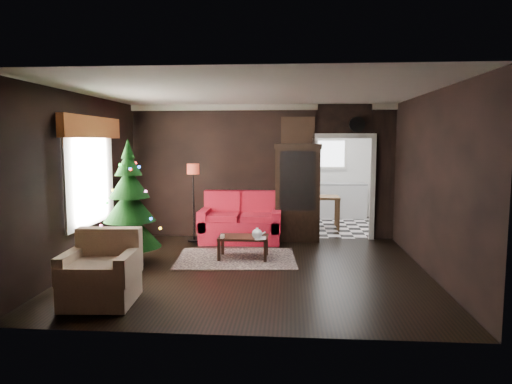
# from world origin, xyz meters

# --- Properties ---
(floor) EXTENTS (5.50, 5.50, 0.00)m
(floor) POSITION_xyz_m (0.00, 0.00, 0.00)
(floor) COLOR black
(floor) RESTS_ON ground
(ceiling) EXTENTS (5.50, 5.50, 0.00)m
(ceiling) POSITION_xyz_m (0.00, 0.00, 2.80)
(ceiling) COLOR white
(ceiling) RESTS_ON ground
(wall_back) EXTENTS (5.50, 0.00, 5.50)m
(wall_back) POSITION_xyz_m (0.00, 2.50, 1.40)
(wall_back) COLOR black
(wall_back) RESTS_ON ground
(wall_front) EXTENTS (5.50, 0.00, 5.50)m
(wall_front) POSITION_xyz_m (0.00, -2.50, 1.40)
(wall_front) COLOR black
(wall_front) RESTS_ON ground
(wall_left) EXTENTS (0.00, 5.50, 5.50)m
(wall_left) POSITION_xyz_m (-2.75, 0.00, 1.40)
(wall_left) COLOR black
(wall_left) RESTS_ON ground
(wall_right) EXTENTS (0.00, 5.50, 5.50)m
(wall_right) POSITION_xyz_m (2.75, 0.00, 1.40)
(wall_right) COLOR black
(wall_right) RESTS_ON ground
(doorway) EXTENTS (1.10, 0.10, 2.10)m
(doorway) POSITION_xyz_m (1.70, 2.50, 1.05)
(doorway) COLOR silver
(doorway) RESTS_ON ground
(left_window) EXTENTS (0.05, 1.60, 1.40)m
(left_window) POSITION_xyz_m (-2.71, 0.20, 1.45)
(left_window) COLOR white
(left_window) RESTS_ON wall_left
(valance) EXTENTS (0.12, 2.10, 0.35)m
(valance) POSITION_xyz_m (-2.63, 0.20, 2.27)
(valance) COLOR #A04E26
(valance) RESTS_ON wall_left
(kitchen_floor) EXTENTS (3.00, 3.00, 0.00)m
(kitchen_floor) POSITION_xyz_m (1.70, 4.00, 0.00)
(kitchen_floor) COLOR white
(kitchen_floor) RESTS_ON ground
(kitchen_window) EXTENTS (0.70, 0.06, 0.70)m
(kitchen_window) POSITION_xyz_m (1.70, 5.45, 1.70)
(kitchen_window) COLOR white
(kitchen_window) RESTS_ON ground
(rug) EXTENTS (2.14, 1.63, 0.01)m
(rug) POSITION_xyz_m (-0.33, 0.68, 0.01)
(rug) COLOR #35262F
(rug) RESTS_ON ground
(loveseat) EXTENTS (1.70, 0.90, 1.00)m
(loveseat) POSITION_xyz_m (-0.40, 2.05, 0.50)
(loveseat) COLOR maroon
(loveseat) RESTS_ON ground
(curio_cabinet) EXTENTS (0.90, 0.45, 1.90)m
(curio_cabinet) POSITION_xyz_m (0.75, 2.27, 0.95)
(curio_cabinet) COLOR black
(curio_cabinet) RESTS_ON ground
(floor_lamp) EXTENTS (0.30, 0.30, 1.54)m
(floor_lamp) POSITION_xyz_m (-1.31, 1.76, 0.83)
(floor_lamp) COLOR black
(floor_lamp) RESTS_ON ground
(christmas_tree) EXTENTS (1.29, 1.29, 1.93)m
(christmas_tree) POSITION_xyz_m (-2.04, 0.19, 1.05)
(christmas_tree) COLOR black
(christmas_tree) RESTS_ON ground
(armchair) EXTENTS (0.94, 0.94, 0.90)m
(armchair) POSITION_xyz_m (-1.77, -1.67, 0.46)
(armchair) COLOR #D6B97D
(armchair) RESTS_ON ground
(coffee_table) EXTENTS (0.86, 0.52, 0.39)m
(coffee_table) POSITION_xyz_m (-0.21, 0.69, 0.20)
(coffee_table) COLOR black
(coffee_table) RESTS_ON rug
(teapot) EXTENTS (0.22, 0.22, 0.19)m
(teapot) POSITION_xyz_m (0.05, 0.48, 0.49)
(teapot) COLOR white
(teapot) RESTS_ON coffee_table
(cup_a) EXTENTS (0.07, 0.07, 0.06)m
(cup_a) POSITION_xyz_m (-0.55, 0.54, 0.43)
(cup_a) COLOR white
(cup_a) RESTS_ON coffee_table
(cup_b) EXTENTS (0.08, 0.08, 0.05)m
(cup_b) POSITION_xyz_m (-0.55, 0.48, 0.42)
(cup_b) COLOR white
(cup_b) RESTS_ON coffee_table
(book) EXTENTS (0.18, 0.03, 0.25)m
(book) POSITION_xyz_m (0.01, 0.48, 0.52)
(book) COLOR #7F6A56
(book) RESTS_ON coffee_table
(wall_clock) EXTENTS (0.32, 0.32, 0.06)m
(wall_clock) POSITION_xyz_m (1.95, 2.45, 2.38)
(wall_clock) COLOR silver
(wall_clock) RESTS_ON wall_back
(painting) EXTENTS (0.62, 0.05, 0.52)m
(painting) POSITION_xyz_m (0.75, 2.46, 2.25)
(painting) COLOR #B4783B
(painting) RESTS_ON wall_back
(kitchen_counter) EXTENTS (1.80, 0.60, 0.90)m
(kitchen_counter) POSITION_xyz_m (1.70, 5.20, 0.45)
(kitchen_counter) COLOR silver
(kitchen_counter) RESTS_ON ground
(kitchen_table) EXTENTS (0.70, 0.70, 0.75)m
(kitchen_table) POSITION_xyz_m (1.40, 3.70, 0.38)
(kitchen_table) COLOR #55311A
(kitchen_table) RESTS_ON ground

